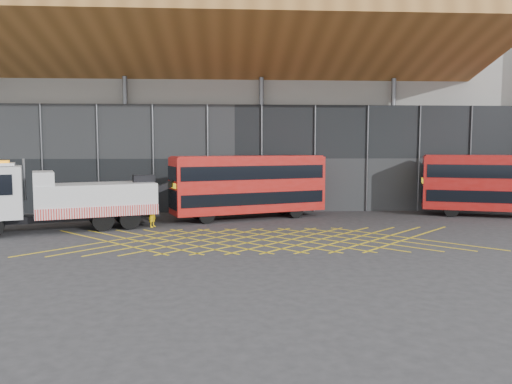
{
  "coord_description": "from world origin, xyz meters",
  "views": [
    {
      "loc": [
        1.36,
        -25.92,
        4.93
      ],
      "look_at": [
        3.0,
        1.5,
        2.4
      ],
      "focal_mm": 35.0,
      "sensor_mm": 36.0,
      "label": 1
    }
  ],
  "objects": [
    {
      "name": "road_markings",
      "position": [
        3.2,
        0.0,
        0.01
      ],
      "size": [
        23.16,
        7.16,
        0.01
      ],
      "color": "yellow",
      "rests_on": "ground_plane"
    },
    {
      "name": "recovery_truck",
      "position": [
        -8.33,
        3.57,
        1.94
      ],
      "size": [
        11.82,
        6.26,
        4.2
      ],
      "rotation": [
        0.0,
        0.0,
        0.36
      ],
      "color": "black",
      "rests_on": "ground_plane"
    },
    {
      "name": "bus_towed",
      "position": [
        2.88,
        7.8,
        2.38
      ],
      "size": [
        10.71,
        5.77,
        4.28
      ],
      "rotation": [
        0.0,
        0.0,
        0.34
      ],
      "color": "#AD140F",
      "rests_on": "ground_plane"
    },
    {
      "name": "worker",
      "position": [
        -3.14,
        4.57,
        0.86
      ],
      "size": [
        0.59,
        0.73,
        1.73
      ],
      "primitive_type": "imported",
      "rotation": [
        0.0,
        0.0,
        1.24
      ],
      "color": "yellow",
      "rests_on": "ground_plane"
    },
    {
      "name": "ground_plane",
      "position": [
        0.0,
        0.0,
        0.0
      ],
      "size": [
        120.0,
        120.0,
        0.0
      ],
      "primitive_type": "plane",
      "color": "#29292C"
    },
    {
      "name": "construction_building",
      "position": [
        1.92,
        18.4,
        8.98
      ],
      "size": [
        55.0,
        23.97,
        18.0
      ],
      "color": "gray",
      "rests_on": "ground_plane"
    },
    {
      "name": "bus_second",
      "position": [
        20.56,
        7.62,
        2.39
      ],
      "size": [
        10.76,
        5.84,
        4.31
      ],
      "rotation": [
        0.0,
        0.0,
        -0.34
      ],
      "color": "#9E0F0C",
      "rests_on": "ground_plane"
    }
  ]
}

